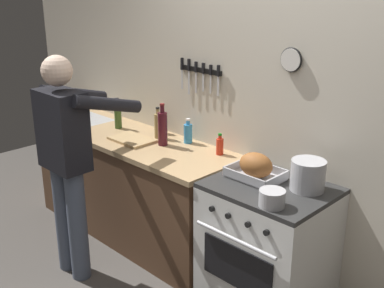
{
  "coord_description": "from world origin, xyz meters",
  "views": [
    {
      "loc": [
        1.81,
        -1.32,
        2.15
      ],
      "look_at": [
        -0.34,
        0.85,
        1.08
      ],
      "focal_mm": 44.87,
      "sensor_mm": 36.0,
      "label": 1
    }
  ],
  "objects_px": {
    "stove": "(267,248)",
    "bottle_olive_oil": "(118,116)",
    "bottle_vinegar": "(158,125)",
    "bottle_hot_sauce": "(220,146)",
    "roasting_pan": "(256,167)",
    "saucepan": "(272,198)",
    "bottle_wine_red": "(163,128)",
    "stock_pot": "(308,175)",
    "bottle_dish_soap": "(188,133)",
    "person_cook": "(67,155)",
    "cutting_board": "(132,139)",
    "bottle_soy_sauce": "(160,124)"
  },
  "relations": [
    {
      "from": "stove",
      "to": "bottle_olive_oil",
      "type": "xyz_separation_m",
      "value": [
        -1.67,
        0.07,
        0.56
      ]
    },
    {
      "from": "bottle_vinegar",
      "to": "bottle_hot_sauce",
      "type": "xyz_separation_m",
      "value": [
        0.62,
        0.06,
        -0.04
      ]
    },
    {
      "from": "stove",
      "to": "roasting_pan",
      "type": "height_order",
      "value": "roasting_pan"
    },
    {
      "from": "saucepan",
      "to": "bottle_wine_red",
      "type": "xyz_separation_m",
      "value": [
        -1.23,
        0.27,
        0.09
      ]
    },
    {
      "from": "stove",
      "to": "bottle_hot_sauce",
      "type": "relative_size",
      "value": 5.56
    },
    {
      "from": "stove",
      "to": "bottle_hot_sauce",
      "type": "xyz_separation_m",
      "value": [
        -0.61,
        0.2,
        0.52
      ]
    },
    {
      "from": "roasting_pan",
      "to": "stock_pot",
      "type": "xyz_separation_m",
      "value": [
        0.34,
        0.08,
        0.02
      ]
    },
    {
      "from": "bottle_dish_soap",
      "to": "bottle_hot_sauce",
      "type": "xyz_separation_m",
      "value": [
        0.35,
        -0.02,
        -0.02
      ]
    },
    {
      "from": "person_cook",
      "to": "bottle_hot_sauce",
      "type": "distance_m",
      "value": 1.1
    },
    {
      "from": "person_cook",
      "to": "bottle_dish_soap",
      "type": "xyz_separation_m",
      "value": [
        0.32,
        0.89,
        0.03
      ]
    },
    {
      "from": "bottle_wine_red",
      "to": "bottle_olive_oil",
      "type": "xyz_separation_m",
      "value": [
        -0.6,
        0.02,
        -0.03
      ]
    },
    {
      "from": "stock_pot",
      "to": "bottle_olive_oil",
      "type": "relative_size",
      "value": 0.8
    },
    {
      "from": "stove",
      "to": "saucepan",
      "type": "relative_size",
      "value": 5.88
    },
    {
      "from": "cutting_board",
      "to": "bottle_hot_sauce",
      "type": "distance_m",
      "value": 0.76
    },
    {
      "from": "saucepan",
      "to": "bottle_dish_soap",
      "type": "xyz_separation_m",
      "value": [
        -1.13,
        0.45,
        0.03
      ]
    },
    {
      "from": "bottle_hot_sauce",
      "to": "bottle_vinegar",
      "type": "bearing_deg",
      "value": -174.2
    },
    {
      "from": "stove",
      "to": "person_cook",
      "type": "distance_m",
      "value": 1.53
    },
    {
      "from": "saucepan",
      "to": "bottle_wine_red",
      "type": "distance_m",
      "value": 1.27
    },
    {
      "from": "bottle_olive_oil",
      "to": "stock_pot",
      "type": "bearing_deg",
      "value": 1.36
    },
    {
      "from": "person_cook",
      "to": "saucepan",
      "type": "distance_m",
      "value": 1.51
    },
    {
      "from": "cutting_board",
      "to": "bottle_olive_oil",
      "type": "height_order",
      "value": "bottle_olive_oil"
    },
    {
      "from": "bottle_dish_soap",
      "to": "bottle_hot_sauce",
      "type": "height_order",
      "value": "bottle_dish_soap"
    },
    {
      "from": "roasting_pan",
      "to": "bottle_soy_sauce",
      "type": "distance_m",
      "value": 1.18
    },
    {
      "from": "stove",
      "to": "person_cook",
      "type": "relative_size",
      "value": 0.54
    },
    {
      "from": "bottle_olive_oil",
      "to": "bottle_hot_sauce",
      "type": "xyz_separation_m",
      "value": [
        1.06,
        0.13,
        -0.05
      ]
    },
    {
      "from": "bottle_hot_sauce",
      "to": "bottle_soy_sauce",
      "type": "relative_size",
      "value": 0.89
    },
    {
      "from": "saucepan",
      "to": "bottle_olive_oil",
      "type": "height_order",
      "value": "bottle_olive_oil"
    },
    {
      "from": "stove",
      "to": "bottle_dish_soap",
      "type": "xyz_separation_m",
      "value": [
        -0.96,
        0.22,
        0.53
      ]
    },
    {
      "from": "person_cook",
      "to": "bottle_dish_soap",
      "type": "distance_m",
      "value": 0.95
    },
    {
      "from": "roasting_pan",
      "to": "saucepan",
      "type": "bearing_deg",
      "value": -39.13
    },
    {
      "from": "stove",
      "to": "stock_pot",
      "type": "height_order",
      "value": "stock_pot"
    },
    {
      "from": "stove",
      "to": "bottle_olive_oil",
      "type": "relative_size",
      "value": 3.36
    },
    {
      "from": "stove",
      "to": "bottle_olive_oil",
      "type": "distance_m",
      "value": 1.76
    },
    {
      "from": "bottle_soy_sauce",
      "to": "cutting_board",
      "type": "bearing_deg",
      "value": -92.02
    },
    {
      "from": "person_cook",
      "to": "bottle_wine_red",
      "type": "bearing_deg",
      "value": -18.03
    },
    {
      "from": "roasting_pan",
      "to": "bottle_vinegar",
      "type": "bearing_deg",
      "value": 174.41
    },
    {
      "from": "bottle_vinegar",
      "to": "bottle_soy_sauce",
      "type": "distance_m",
      "value": 0.13
    },
    {
      "from": "stove",
      "to": "bottle_dish_soap",
      "type": "height_order",
      "value": "bottle_dish_soap"
    },
    {
      "from": "bottle_olive_oil",
      "to": "bottle_dish_soap",
      "type": "xyz_separation_m",
      "value": [
        0.71,
        0.15,
        -0.03
      ]
    },
    {
      "from": "roasting_pan",
      "to": "bottle_soy_sauce",
      "type": "relative_size",
      "value": 1.94
    },
    {
      "from": "cutting_board",
      "to": "bottle_wine_red",
      "type": "relative_size",
      "value": 1.08
    },
    {
      "from": "stock_pot",
      "to": "bottle_dish_soap",
      "type": "xyz_separation_m",
      "value": [
        -1.15,
        0.11,
        -0.01
      ]
    },
    {
      "from": "roasting_pan",
      "to": "bottle_dish_soap",
      "type": "bearing_deg",
      "value": 166.92
    },
    {
      "from": "stove",
      "to": "stock_pot",
      "type": "distance_m",
      "value": 0.59
    },
    {
      "from": "person_cook",
      "to": "bottle_olive_oil",
      "type": "distance_m",
      "value": 0.84
    },
    {
      "from": "stock_pot",
      "to": "bottle_vinegar",
      "type": "bearing_deg",
      "value": 179.04
    },
    {
      "from": "stove",
      "to": "saucepan",
      "type": "xyz_separation_m",
      "value": [
        0.17,
        -0.22,
        0.5
      ]
    },
    {
      "from": "bottle_dish_soap",
      "to": "bottle_hot_sauce",
      "type": "bearing_deg",
      "value": -3.48
    },
    {
      "from": "person_cook",
      "to": "bottle_wine_red",
      "type": "relative_size",
      "value": 4.99
    },
    {
      "from": "stock_pot",
      "to": "bottle_wine_red",
      "type": "xyz_separation_m",
      "value": [
        -1.25,
        -0.07,
        0.04
      ]
    }
  ]
}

